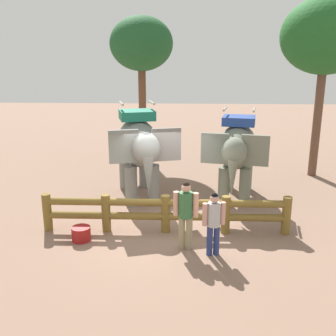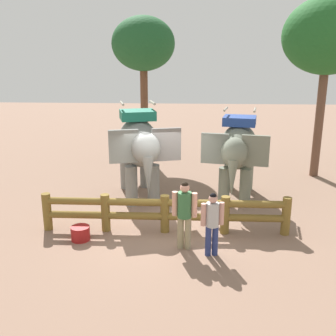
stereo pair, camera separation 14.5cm
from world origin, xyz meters
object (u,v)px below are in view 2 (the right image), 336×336
Objects in this scene: log_fence at (165,211)px; tree_far_left at (143,45)px; feed_bucket at (80,233)px; elephant_center at (238,150)px; elephant_near_left at (139,146)px; tourist_woman_in_black at (212,220)px; tourist_man_in_blue at (185,211)px; tree_back_center at (328,37)px.

tree_far_left reaches higher than log_fence.
log_fence is at bearing 16.11° from feed_bucket.
elephant_center is 7.29m from tree_far_left.
elephant_near_left reaches higher than tourist_woman_in_black.
tree_far_left is (-3.68, 5.30, 3.40)m from elephant_center.
elephant_center is at bearing -55.18° from tree_far_left.
elephant_near_left is (-1.02, 2.66, 1.20)m from log_fence.
tourist_man_in_blue is (-1.67, -3.71, -0.68)m from elephant_center.
log_fence is 1.88× the size of elephant_center.
feed_bucket is at bearing -141.41° from tree_back_center.
tree_far_left is at bearing 100.30° from log_fence.
tree_far_left reaches higher than feed_bucket.
tree_far_left reaches higher than tourist_woman_in_black.
tourist_man_in_blue is (-0.66, 0.31, 0.09)m from tourist_woman_in_black.
tourist_man_in_blue reaches higher than log_fence.
elephant_near_left is at bearing 113.54° from tourist_man_in_blue.
tourist_man_in_blue is at bearing -77.41° from tree_far_left.
tourist_man_in_blue is at bearing -6.43° from feed_bucket.
tree_back_center is at bearing 39.58° from elephant_center.
feed_bucket is (-2.17, -0.63, -0.42)m from log_fence.
elephant_near_left reaches higher than elephant_center.
tree_back_center is at bearing 52.06° from tourist_man_in_blue.
elephant_near_left reaches higher than tourist_man_in_blue.
tourist_woman_in_black is 3.52m from feed_bucket.
tree_back_center is (5.65, 5.62, 4.72)m from log_fence.
log_fence reaches higher than feed_bucket.
tourist_woman_in_black is 10.56m from tree_far_left.
elephant_near_left is 1.07× the size of elephant_center.
tourist_woman_in_black is at bearing -104.06° from elephant_center.
elephant_center reaches higher than log_fence.
log_fence is 1.06× the size of tree_far_left.
elephant_near_left is at bearing 111.01° from log_fence.
log_fence is at bearing 120.20° from tourist_man_in_blue.
log_fence is 1.76m from tourist_woman_in_black.
feed_bucket is at bearing -109.37° from elephant_near_left.
log_fence is 3.09m from elephant_near_left.
tree_back_center reaches higher than elephant_center.
tree_back_center is at bearing 44.83° from log_fence.
tree_far_left is at bearing 94.72° from elephant_near_left.
feed_bucket is at bearing -94.65° from tree_far_left.
tourist_woman_in_black is 0.74m from tourist_man_in_blue.
elephant_center is 0.56× the size of tree_far_left.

